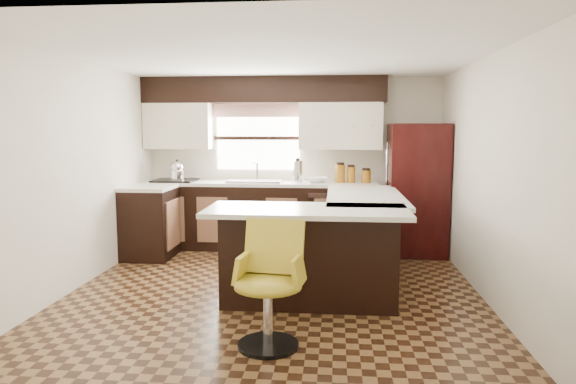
# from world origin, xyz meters

# --- Properties ---
(floor) EXTENTS (4.40, 4.40, 0.00)m
(floor) POSITION_xyz_m (0.00, 0.00, 0.00)
(floor) COLOR #49301A
(floor) RESTS_ON ground
(ceiling) EXTENTS (4.40, 4.40, 0.00)m
(ceiling) POSITION_xyz_m (0.00, 0.00, 2.40)
(ceiling) COLOR silver
(ceiling) RESTS_ON wall_back
(wall_back) EXTENTS (4.40, 0.00, 4.40)m
(wall_back) POSITION_xyz_m (0.00, 2.20, 1.20)
(wall_back) COLOR beige
(wall_back) RESTS_ON floor
(wall_front) EXTENTS (4.40, 0.00, 4.40)m
(wall_front) POSITION_xyz_m (0.00, -2.20, 1.20)
(wall_front) COLOR beige
(wall_front) RESTS_ON floor
(wall_left) EXTENTS (0.00, 4.40, 4.40)m
(wall_left) POSITION_xyz_m (-2.10, 0.00, 1.20)
(wall_left) COLOR beige
(wall_left) RESTS_ON floor
(wall_right) EXTENTS (0.00, 4.40, 4.40)m
(wall_right) POSITION_xyz_m (2.10, 0.00, 1.20)
(wall_right) COLOR beige
(wall_right) RESTS_ON floor
(base_cab_back) EXTENTS (3.30, 0.60, 0.90)m
(base_cab_back) POSITION_xyz_m (-0.45, 1.90, 0.45)
(base_cab_back) COLOR black
(base_cab_back) RESTS_ON floor
(base_cab_left) EXTENTS (0.60, 0.70, 0.90)m
(base_cab_left) POSITION_xyz_m (-1.80, 1.25, 0.45)
(base_cab_left) COLOR black
(base_cab_left) RESTS_ON floor
(counter_back) EXTENTS (3.30, 0.60, 0.04)m
(counter_back) POSITION_xyz_m (-0.45, 1.90, 0.92)
(counter_back) COLOR silver
(counter_back) RESTS_ON base_cab_back
(counter_left) EXTENTS (0.60, 0.70, 0.04)m
(counter_left) POSITION_xyz_m (-1.80, 1.25, 0.92)
(counter_left) COLOR silver
(counter_left) RESTS_ON base_cab_left
(soffit) EXTENTS (3.40, 0.35, 0.36)m
(soffit) POSITION_xyz_m (-0.40, 2.03, 2.22)
(soffit) COLOR black
(soffit) RESTS_ON wall_back
(upper_cab_left) EXTENTS (0.94, 0.35, 0.64)m
(upper_cab_left) POSITION_xyz_m (-1.62, 2.03, 1.72)
(upper_cab_left) COLOR beige
(upper_cab_left) RESTS_ON wall_back
(upper_cab_right) EXTENTS (1.14, 0.35, 0.64)m
(upper_cab_right) POSITION_xyz_m (0.68, 2.03, 1.72)
(upper_cab_right) COLOR beige
(upper_cab_right) RESTS_ON wall_back
(window_pane) EXTENTS (1.20, 0.02, 0.90)m
(window_pane) POSITION_xyz_m (-0.50, 2.18, 1.55)
(window_pane) COLOR white
(window_pane) RESTS_ON wall_back
(valance) EXTENTS (1.30, 0.06, 0.18)m
(valance) POSITION_xyz_m (-0.50, 2.14, 1.94)
(valance) COLOR #D19B93
(valance) RESTS_ON wall_back
(sink) EXTENTS (0.75, 0.45, 0.03)m
(sink) POSITION_xyz_m (-0.50, 1.88, 0.96)
(sink) COLOR #B2B2B7
(sink) RESTS_ON counter_back
(dishwasher) EXTENTS (0.58, 0.03, 0.78)m
(dishwasher) POSITION_xyz_m (0.55, 1.61, 0.43)
(dishwasher) COLOR black
(dishwasher) RESTS_ON floor
(cooktop) EXTENTS (0.58, 0.50, 0.02)m
(cooktop) POSITION_xyz_m (-1.65, 1.88, 0.96)
(cooktop) COLOR black
(cooktop) RESTS_ON counter_back
(peninsula_long) EXTENTS (0.60, 1.95, 0.90)m
(peninsula_long) POSITION_xyz_m (0.90, 0.62, 0.45)
(peninsula_long) COLOR black
(peninsula_long) RESTS_ON floor
(peninsula_return) EXTENTS (1.65, 0.60, 0.90)m
(peninsula_return) POSITION_xyz_m (0.38, -0.35, 0.45)
(peninsula_return) COLOR black
(peninsula_return) RESTS_ON floor
(counter_pen_long) EXTENTS (0.84, 1.95, 0.04)m
(counter_pen_long) POSITION_xyz_m (0.95, 0.62, 0.92)
(counter_pen_long) COLOR silver
(counter_pen_long) RESTS_ON peninsula_long
(counter_pen_return) EXTENTS (1.89, 0.84, 0.04)m
(counter_pen_return) POSITION_xyz_m (0.35, -0.44, 0.92)
(counter_pen_return) COLOR silver
(counter_pen_return) RESTS_ON peninsula_return
(refrigerator) EXTENTS (0.75, 0.72, 1.75)m
(refrigerator) POSITION_xyz_m (1.70, 1.77, 0.88)
(refrigerator) COLOR black
(refrigerator) RESTS_ON floor
(bar_chair) EXTENTS (0.58, 0.58, 0.97)m
(bar_chair) POSITION_xyz_m (0.11, -1.40, 0.49)
(bar_chair) COLOR gold
(bar_chair) RESTS_ON floor
(kettle) EXTENTS (0.21, 0.21, 0.28)m
(kettle) POSITION_xyz_m (-1.61, 1.88, 1.11)
(kettle) COLOR silver
(kettle) RESTS_ON cooktop
(percolator) EXTENTS (0.14, 0.14, 0.30)m
(percolator) POSITION_xyz_m (0.10, 1.90, 1.10)
(percolator) COLOR silver
(percolator) RESTS_ON counter_back
(mixing_bowl) EXTENTS (0.37, 0.37, 0.08)m
(mixing_bowl) POSITION_xyz_m (0.36, 1.90, 0.98)
(mixing_bowl) COLOR white
(mixing_bowl) RESTS_ON counter_back
(canister_large) EXTENTS (0.14, 0.14, 0.25)m
(canister_large) POSITION_xyz_m (0.68, 1.92, 1.07)
(canister_large) COLOR #8F5712
(canister_large) RESTS_ON counter_back
(canister_med) EXTENTS (0.12, 0.12, 0.22)m
(canister_med) POSITION_xyz_m (0.83, 1.92, 1.05)
(canister_med) COLOR #8F5712
(canister_med) RESTS_ON counter_back
(canister_small) EXTENTS (0.13, 0.13, 0.17)m
(canister_small) POSITION_xyz_m (1.04, 1.92, 1.03)
(canister_small) COLOR #8F5712
(canister_small) RESTS_ON counter_back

